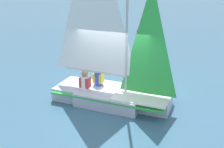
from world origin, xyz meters
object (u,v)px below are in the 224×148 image
Objects in this scene: sailor_helm at (98,81)px; buoy_marker at (140,31)px; sailboat_main at (110,79)px; sailor_crew at (85,85)px.

sailor_helm reaches higher than buoy_marker.
buoy_marker is (-11.19, -1.27, -0.68)m from sailboat_main.
sailor_helm reaches higher than sailor_crew.
sailboat_main is 11.28m from buoy_marker.
sailor_helm is at bearing 3.81° from buoy_marker.
sailboat_main is at bearing 6.49° from buoy_marker.
sailboat_main reaches higher than sailor_crew.
sailor_crew is at bearing -160.41° from sailboat_main.
sailboat_main is 5.75× the size of buoy_marker.
sailor_helm is 1.00× the size of sailor_crew.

